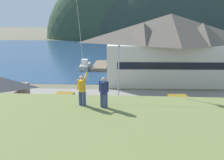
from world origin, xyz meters
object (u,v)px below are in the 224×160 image
(moored_boat_wharfside, at_px, (85,66))
(parked_car_front_row_red, at_px, (190,131))
(parked_car_mid_row_center, at_px, (129,120))
(parking_light_pole, at_px, (119,69))
(person_companion, at_px, (104,91))
(wharf_dock, at_px, (101,65))
(parked_car_back_row_left, at_px, (26,117))
(parked_car_front_row_silver, at_px, (177,103))
(person_kite_flyer, at_px, (82,89))
(parked_car_mid_row_near, at_px, (60,128))
(parked_car_front_row_end, at_px, (65,100))
(harbor_lodge, at_px, (170,46))

(moored_boat_wharfside, height_order, parked_car_front_row_red, moored_boat_wharfside)
(parked_car_mid_row_center, relative_size, parking_light_pole, 0.60)
(person_companion, bearing_deg, parked_car_mid_row_center, 80.31)
(wharf_dock, height_order, parked_car_mid_row_center, parked_car_mid_row_center)
(parked_car_mid_row_center, distance_m, parked_car_front_row_red, 5.62)
(parked_car_back_row_left, relative_size, parked_car_front_row_silver, 1.00)
(moored_boat_wharfside, distance_m, parked_car_back_row_left, 29.48)
(parked_car_back_row_left, bearing_deg, person_kite_flyer, -49.49)
(parked_car_mid_row_near, relative_size, parking_light_pole, 0.59)
(parking_light_pole, height_order, person_kite_flyer, person_kite_flyer)
(wharf_dock, bearing_deg, parked_car_front_row_red, -71.13)
(parked_car_front_row_end, bearing_deg, wharf_dock, 87.01)
(parked_car_mid_row_near, bearing_deg, person_kite_flyer, -62.87)
(parked_car_mid_row_center, xyz_separation_m, parked_car_front_row_end, (-7.64, 5.47, 0.00))
(wharf_dock, bearing_deg, parked_car_front_row_end, -92.99)
(parked_car_mid_row_center, xyz_separation_m, parking_light_pole, (-1.39, 9.08, 3.15))
(person_companion, bearing_deg, harbor_lodge, 73.92)
(parked_car_mid_row_center, relative_size, person_kite_flyer, 2.31)
(parked_car_mid_row_center, bearing_deg, person_kite_flyer, -107.90)
(parked_car_back_row_left, distance_m, parked_car_front_row_red, 15.59)
(parked_car_front_row_red, height_order, person_companion, person_companion)
(parked_car_front_row_silver, distance_m, person_companion, 16.85)
(parked_car_back_row_left, bearing_deg, wharf_dock, 82.97)
(person_companion, bearing_deg, parking_light_pole, 89.57)
(harbor_lodge, height_order, person_companion, harbor_lodge)
(parked_car_front_row_end, height_order, person_kite_flyer, person_kite_flyer)
(parked_car_front_row_silver, distance_m, parked_car_front_row_end, 13.19)
(wharf_dock, xyz_separation_m, parked_car_front_row_end, (-1.38, -26.37, 0.71))
(wharf_dock, relative_size, parked_car_back_row_left, 2.42)
(parked_car_back_row_left, bearing_deg, harbor_lodge, 49.76)
(harbor_lodge, relative_size, parked_car_front_row_silver, 5.27)
(parked_car_front_row_silver, bearing_deg, person_companion, -116.42)
(wharf_dock, xyz_separation_m, person_companion, (4.74, -40.77, 6.28))
(parked_car_back_row_left, xyz_separation_m, parked_car_front_row_silver, (15.74, 5.32, 0.00))
(moored_boat_wharfside, height_order, parked_car_front_row_end, moored_boat_wharfside)
(wharf_dock, relative_size, parked_car_mid_row_near, 2.48)
(person_companion, bearing_deg, parked_car_front_row_red, 45.80)
(parked_car_front_row_silver, bearing_deg, person_kite_flyer, -120.86)
(person_companion, bearing_deg, person_kite_flyer, 167.95)
(parked_car_front_row_red, relative_size, person_kite_flyer, 2.32)
(moored_boat_wharfside, bearing_deg, person_kite_flyer, -80.06)
(wharf_dock, relative_size, person_kite_flyer, 5.63)
(parked_car_mid_row_near, height_order, person_kite_flyer, person_kite_flyer)
(harbor_lodge, bearing_deg, parked_car_front_row_end, -134.67)
(parking_light_pole, bearing_deg, parked_car_front_row_end, -149.99)
(parked_car_mid_row_center, distance_m, person_kite_flyer, 10.68)
(moored_boat_wharfside, distance_m, parked_car_front_row_silver, 28.45)
(parked_car_mid_row_center, xyz_separation_m, person_kite_flyer, (-2.80, -8.66, 5.58))
(harbor_lodge, distance_m, parked_car_front_row_end, 21.22)
(parked_car_front_row_silver, height_order, parked_car_mid_row_center, same)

